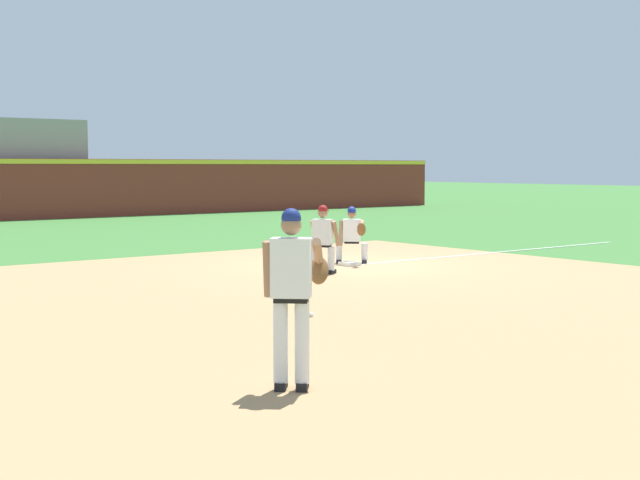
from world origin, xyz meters
The scene contains 9 objects.
ground_plane centered at (0.00, 0.00, 0.00)m, with size 160.00×160.00×0.00m, color #3D7533.
infield_dirt_patch centered at (-3.89, -4.17, 0.00)m, with size 18.00×18.00×0.01m, color tan.
foul_line_stripe centered at (5.10, 0.00, 0.01)m, with size 10.20×0.10×0.00m, color white.
first_base_bag centered at (0.00, 0.00, 0.04)m, with size 0.38×0.38×0.09m, color white.
baseball centered at (-4.93, -4.97, 0.04)m, with size 0.07×0.07×0.07m, color white.
pitcher centered at (-7.74, -8.33, 1.06)m, with size 0.85×0.55×1.86m.
first_baseman centered at (0.33, 0.30, 0.73)m, with size 0.72×1.09×1.34m.
baserunner centered at (-1.41, -0.79, 0.79)m, with size 0.62×0.68×1.46m.
outfield_wall centered at (0.00, 22.00, 1.39)m, with size 48.00×0.54×2.60m.
Camera 1 is at (-13.04, -15.53, 2.28)m, focal length 50.00 mm.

